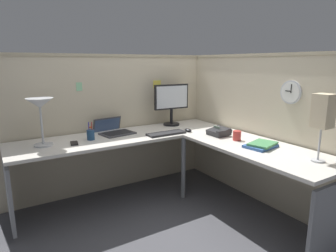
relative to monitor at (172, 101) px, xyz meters
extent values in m
plane|color=#47474C|center=(-0.31, -0.64, -1.02)|extent=(6.80, 6.80, 0.00)
cube|color=beige|center=(-0.67, 0.23, -0.25)|extent=(2.57, 0.10, 1.55)
cube|color=tan|center=(-0.67, 0.23, 0.54)|extent=(2.57, 0.12, 0.03)
cube|color=beige|center=(0.56, -0.90, -0.25)|extent=(0.10, 2.37, 1.55)
cube|color=tan|center=(0.56, -0.90, 0.54)|extent=(0.12, 2.37, 0.03)
cube|color=beige|center=(-0.68, -0.17, -0.31)|extent=(2.35, 0.66, 0.03)
cube|color=beige|center=(0.16, -1.24, -0.31)|extent=(0.66, 1.49, 0.03)
cylinder|color=slate|center=(-0.15, -0.48, -0.67)|extent=(0.05, 0.05, 0.70)
cube|color=slate|center=(-1.84, -0.17, -0.67)|extent=(0.03, 0.58, 0.60)
cube|color=slate|center=(0.16, -1.97, -0.67)|extent=(0.58, 0.03, 0.60)
cylinder|color=black|center=(0.00, 0.00, -0.28)|extent=(0.20, 0.20, 0.02)
cylinder|color=black|center=(0.00, 0.00, -0.18)|extent=(0.04, 0.04, 0.20)
cube|color=black|center=(0.00, 0.00, 0.06)|extent=(0.46, 0.05, 0.30)
cube|color=silver|center=(0.00, -0.02, 0.06)|extent=(0.42, 0.02, 0.26)
cube|color=#38383D|center=(-0.75, -0.09, -0.29)|extent=(0.37, 0.29, 0.02)
cube|color=black|center=(-0.75, -0.09, -0.28)|extent=(0.32, 0.22, 0.00)
cube|color=#38383D|center=(-0.79, 0.13, -0.25)|extent=(0.35, 0.12, 0.22)
cube|color=#384C72|center=(-0.79, 0.12, -0.25)|extent=(0.31, 0.10, 0.18)
cube|color=#232326|center=(-0.31, -0.38, -0.28)|extent=(0.43, 0.14, 0.02)
ellipsoid|color=black|center=(-0.03, -0.40, -0.28)|extent=(0.06, 0.10, 0.03)
cylinder|color=#B7BABF|center=(-1.51, -0.15, -0.29)|extent=(0.17, 0.17, 0.02)
cylinder|color=#B7BABF|center=(-1.51, -0.15, -0.09)|extent=(0.02, 0.02, 0.38)
cone|color=#B7BABF|center=(-1.51, -0.15, 0.11)|extent=(0.24, 0.24, 0.09)
cylinder|color=navy|center=(-1.07, -0.17, -0.24)|extent=(0.08, 0.08, 0.10)
cylinder|color=#1E1EB2|center=(-1.08, -0.16, -0.18)|extent=(0.01, 0.01, 0.13)
cylinder|color=#B21E1E|center=(-1.05, -0.18, -0.18)|extent=(0.01, 0.01, 0.13)
cylinder|color=#D8591E|center=(-1.06, -0.16, -0.17)|extent=(0.03, 0.03, 0.01)
cube|color=black|center=(-1.25, -0.23, -0.29)|extent=(0.10, 0.15, 0.01)
cube|color=#232326|center=(0.14, -0.71, -0.26)|extent=(0.19, 0.20, 0.10)
cube|color=#8CA58C|center=(0.14, -0.68, -0.22)|extent=(0.02, 0.09, 0.04)
cube|color=#232326|center=(0.14, -0.79, -0.24)|extent=(0.19, 0.04, 0.04)
cube|color=#335999|center=(0.17, -1.25, -0.28)|extent=(0.31, 0.25, 0.02)
cube|color=#3F7F4C|center=(0.18, -1.26, -0.26)|extent=(0.30, 0.26, 0.02)
cylinder|color=#B7BABF|center=(0.24, -1.75, -0.29)|extent=(0.11, 0.11, 0.01)
cylinder|color=#B7BABF|center=(0.24, -1.75, -0.15)|extent=(0.02, 0.02, 0.27)
cube|color=beige|center=(0.24, -1.75, 0.11)|extent=(0.13, 0.13, 0.26)
cylinder|color=#B2332D|center=(0.16, -0.96, -0.25)|extent=(0.08, 0.08, 0.10)
cylinder|color=#B7BABF|center=(0.51, -1.28, 0.19)|extent=(0.03, 0.22, 0.22)
cylinder|color=white|center=(0.49, -1.28, 0.19)|extent=(0.00, 0.19, 0.19)
cube|color=black|center=(0.49, -1.26, 0.20)|extent=(0.00, 0.06, 0.01)
cube|color=black|center=(0.49, -1.29, 0.23)|extent=(0.00, 0.01, 0.08)
cube|color=#EAD84C|center=(-0.10, 0.18, 0.20)|extent=(0.11, 0.00, 0.09)
cube|color=#8CCC99|center=(-1.06, 0.18, 0.21)|extent=(0.06, 0.00, 0.09)
camera|label=1|loc=(-1.91, -3.00, 0.47)|focal=31.39mm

